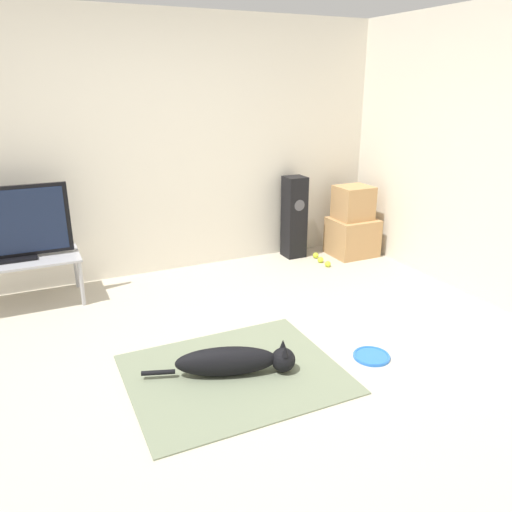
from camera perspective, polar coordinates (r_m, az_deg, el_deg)
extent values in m
plane|color=#BCB29E|center=(3.59, -3.58, -12.70)|extent=(12.00, 12.00, 0.00)
cube|color=silver|center=(5.10, -12.83, 11.82)|extent=(8.00, 0.06, 2.55)
cube|color=slate|center=(3.52, -2.48, -13.29)|extent=(1.42, 1.17, 0.01)
ellipsoid|color=black|center=(3.45, -3.43, -11.92)|extent=(0.71, 0.39, 0.20)
sphere|color=black|center=(3.49, 3.13, -11.75)|extent=(0.17, 0.17, 0.17)
cone|color=black|center=(3.49, 3.10, -10.06)|extent=(0.05, 0.05, 0.08)
cone|color=black|center=(3.41, 3.36, -10.82)|extent=(0.05, 0.05, 0.08)
cylinder|color=black|center=(3.49, -11.11, -12.94)|extent=(0.22, 0.10, 0.03)
cylinder|color=blue|center=(3.79, 13.07, -11.12)|extent=(0.27, 0.27, 0.02)
torus|color=blue|center=(3.79, 13.08, -11.03)|extent=(0.27, 0.27, 0.02)
cube|color=tan|center=(5.84, 10.94, 2.17)|extent=(0.49, 0.45, 0.43)
cube|color=tan|center=(5.74, 11.06, 6.00)|extent=(0.38, 0.34, 0.37)
cube|color=black|center=(5.63, 4.38, 4.45)|extent=(0.22, 0.22, 0.92)
cylinder|color=#4C4C51|center=(5.50, 5.01, 5.78)|extent=(0.12, 0.00, 0.12)
cube|color=#A8A8AD|center=(4.82, -25.66, -0.47)|extent=(1.04, 0.52, 0.02)
cylinder|color=#A8A8AD|center=(4.69, -19.30, -2.99)|extent=(0.04, 0.04, 0.41)
cylinder|color=#A8A8AD|center=(5.12, -19.91, -1.19)|extent=(0.04, 0.04, 0.41)
cube|color=black|center=(4.81, -25.70, -0.21)|extent=(0.34, 0.20, 0.03)
cube|color=black|center=(4.73, -26.26, 3.49)|extent=(0.96, 0.04, 0.62)
cube|color=#141E38|center=(4.72, -26.26, 3.43)|extent=(0.89, 0.01, 0.56)
sphere|color=#C6E033|center=(5.45, 8.20, -0.91)|extent=(0.07, 0.07, 0.07)
sphere|color=#C6E033|center=(5.57, 7.38, -0.43)|extent=(0.07, 0.07, 0.07)
sphere|color=#C6E033|center=(5.70, 6.83, 0.07)|extent=(0.07, 0.07, 0.07)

